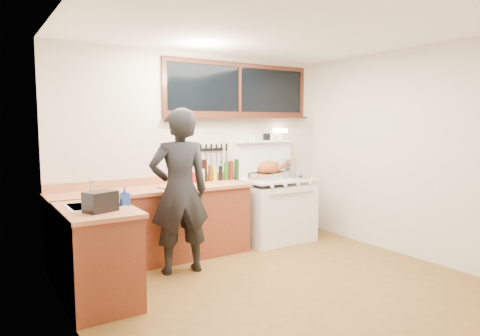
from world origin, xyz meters
TOP-DOWN VIEW (x-y plane):
  - ground_plane at (0.00, 0.00)m, footprint 4.00×3.50m
  - room_shell at (0.00, 0.00)m, footprint 4.10×3.60m
  - counter_back at (-0.80, 1.45)m, footprint 2.44×0.64m
  - counter_left at (-1.70, 0.62)m, footprint 0.64×1.09m
  - sink_unit at (-1.68, 0.70)m, footprint 0.50×0.45m
  - vintage_stove at (1.00, 1.41)m, footprint 1.02×0.74m
  - back_window at (0.60, 1.72)m, footprint 2.32×0.13m
  - left_doorway at (-1.99, -0.55)m, footprint 0.02×1.04m
  - knife_strip at (0.12, 1.73)m, footprint 0.52×0.03m
  - man at (-0.70, 0.93)m, footprint 0.73×0.53m
  - soap_bottle at (-1.43, 0.56)m, footprint 0.08×0.08m
  - toaster at (-1.70, 0.40)m, footprint 0.31×0.26m
  - cutting_board at (-0.52, 1.34)m, footprint 0.50×0.43m
  - roast_turkey at (0.86, 1.37)m, footprint 0.56×0.48m
  - stockpot at (1.34, 1.47)m, footprint 0.31×0.31m
  - saucepan at (1.11, 1.70)m, footprint 0.20×0.30m
  - pot_lid at (1.30, 1.21)m, footprint 0.34×0.34m
  - coffee_tin at (-0.18, 1.63)m, footprint 0.10×0.08m
  - pitcher at (-0.08, 1.61)m, footprint 0.12×0.12m
  - bottle_cluster at (0.23, 1.63)m, footprint 0.57×0.07m

SIDE VIEW (x-z plane):
  - ground_plane at x=0.00m, z-range -0.02..0.00m
  - counter_left at x=-1.70m, z-range 0.00..0.90m
  - counter_back at x=-0.80m, z-range -0.05..0.95m
  - vintage_stove at x=1.00m, z-range -0.33..1.27m
  - sink_unit at x=-1.68m, z-range 0.66..1.03m
  - pot_lid at x=1.30m, z-range 0.89..0.93m
  - man at x=-0.70m, z-range 0.00..1.85m
  - cutting_board at x=-0.52m, z-range 0.88..1.03m
  - saucepan at x=1.11m, z-range 0.90..1.03m
  - coffee_tin at x=-0.18m, z-range 0.90..1.04m
  - soap_bottle at x=-1.43m, z-range 0.90..1.08m
  - pitcher at x=-0.08m, z-range 0.90..1.08m
  - toaster at x=-1.70m, z-range 0.90..1.08m
  - roast_turkey at x=0.86m, z-range 0.87..1.13m
  - bottle_cluster at x=0.23m, z-range 0.88..1.18m
  - stockpot at x=1.34m, z-range 0.90..1.16m
  - left_doorway at x=-1.99m, z-range 0.00..2.17m
  - knife_strip at x=0.12m, z-range 1.17..1.45m
  - room_shell at x=0.00m, z-range 0.32..2.97m
  - back_window at x=0.60m, z-range 1.68..2.45m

